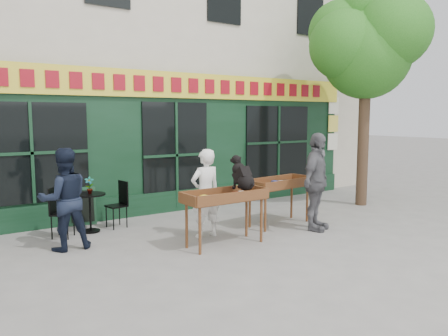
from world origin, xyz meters
The scene contains 14 objects.
ground centered at (0.00, 0.00, 0.00)m, with size 80.00×80.00×0.00m, color slate.
building centered at (0.00, 5.97, 4.97)m, with size 14.00×7.26×10.00m.
street_tree centered at (4.34, 0.36, 4.11)m, with size 3.05×2.90×5.60m.
book_cart_center centered at (-0.62, -0.68, 0.82)m, with size 1.50×0.63×0.99m.
dog centered at (-0.27, -0.73, 1.29)m, with size 0.34×0.60×0.60m, color black, non-canonical shape.
woman centered at (-0.62, -0.03, 0.83)m, with size 0.61×0.40×1.67m, color white.
book_cart_right centered at (1.16, -0.09, 0.82)m, with size 1.56×0.79×0.99m.
man_right centered at (1.46, -0.84, 0.98)m, with size 1.14×0.48×1.95m, color #545459.
bistro_table centered at (-2.33, 1.53, 0.54)m, with size 0.60×0.60×0.76m.
bistro_chair_left centered at (-2.95, 1.49, 0.56)m, with size 0.51×0.51×0.95m.
bistro_chair_right centered at (-1.69, 1.59, 0.56)m, with size 0.41×0.41×0.95m.
potted_plant centered at (-2.33, 1.53, 0.93)m, with size 0.18×0.12×0.34m, color gray.
man_left centered at (-3.03, 0.63, 0.87)m, with size 0.85×0.66×1.75m, color black.
chalkboard centered at (-2.29, 2.19, 0.40)m, with size 0.59×0.30×0.79m.
Camera 1 is at (-4.86, -6.91, 2.27)m, focal length 35.00 mm.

